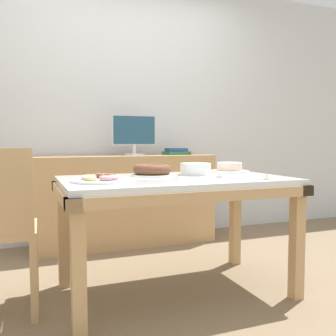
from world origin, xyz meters
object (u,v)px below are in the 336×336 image
pastry_platter (101,179)px  tealight_right_edge (220,176)px  cake_chocolate_round (230,168)px  tealight_centre (266,178)px  computer_monitor (134,135)px  tealight_left_edge (113,176)px  cake_golden_bundt (152,170)px  book_stack (176,152)px  plate_stack (196,169)px

pastry_platter → tealight_right_edge: 0.74m
cake_chocolate_round → tealight_centre: cake_chocolate_round is taller
computer_monitor → tealight_left_edge: 1.19m
computer_monitor → cake_chocolate_round: computer_monitor is taller
cake_golden_bundt → pastry_platter: cake_golden_bundt is taller
cake_golden_bundt → tealight_centre: size_ratio=7.29×
tealight_centre → tealight_left_edge: 0.95m
book_stack → tealight_right_edge: bearing=-100.8°
plate_stack → tealight_centre: size_ratio=5.25×
plate_stack → tealight_left_edge: (-0.57, 0.02, -0.03)m
plate_stack → tealight_left_edge: plate_stack is taller
cake_chocolate_round → cake_golden_bundt: cake_golden_bundt is taller
pastry_platter → tealight_centre: 0.97m
tealight_right_edge → tealight_left_edge: same height
plate_stack → tealight_left_edge: 0.57m
computer_monitor → cake_chocolate_round: bearing=-64.9°
tealight_centre → tealight_right_edge: same height
book_stack → cake_chocolate_round: (0.03, -0.98, -0.10)m
tealight_centre → tealight_left_edge: (-0.82, 0.48, 0.00)m
computer_monitor → tealight_right_edge: bearing=-82.4°
cake_chocolate_round → tealight_centre: 0.58m
plate_stack → cake_chocolate_round: bearing=18.7°
pastry_platter → tealight_right_edge: (0.74, -0.05, -0.00)m
computer_monitor → cake_golden_bundt: (-0.18, -1.06, -0.25)m
book_stack → plate_stack: (-0.31, -1.09, -0.09)m
book_stack → tealight_right_edge: 1.36m
book_stack → pastry_platter: size_ratio=0.72×
cake_golden_bundt → pastry_platter: bearing=-149.8°
plate_stack → pastry_platter: bearing=-164.4°
cake_chocolate_round → pastry_platter: (-1.02, -0.30, -0.02)m
computer_monitor → book_stack: computer_monitor is taller
computer_monitor → pastry_platter: bearing=-113.8°
pastry_platter → tealight_centre: size_ratio=8.67×
tealight_centre → book_stack: bearing=87.8°
tealight_right_edge → tealight_centre: bearing=-48.8°
pastry_platter → plate_stack: plate_stack is taller
plate_stack → cake_golden_bundt: bearing=174.0°
pastry_platter → cake_chocolate_round: bearing=16.6°
computer_monitor → tealight_right_edge: (0.18, -1.33, -0.28)m
cake_golden_bundt → tealight_right_edge: size_ratio=7.29×
plate_stack → tealight_centre: (0.25, -0.46, -0.03)m
cake_golden_bundt → tealight_centre: bearing=-41.8°
computer_monitor → cake_golden_bundt: computer_monitor is taller
cake_chocolate_round → plate_stack: bearing=-161.3°
book_stack → cake_chocolate_round: 0.98m
book_stack → tealight_centre: bearing=-92.2°
book_stack → tealight_centre: size_ratio=6.22×
cake_golden_bundt → tealight_right_edge: bearing=-37.2°
book_stack → plate_stack: book_stack is taller
plate_stack → tealight_centre: plate_stack is taller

